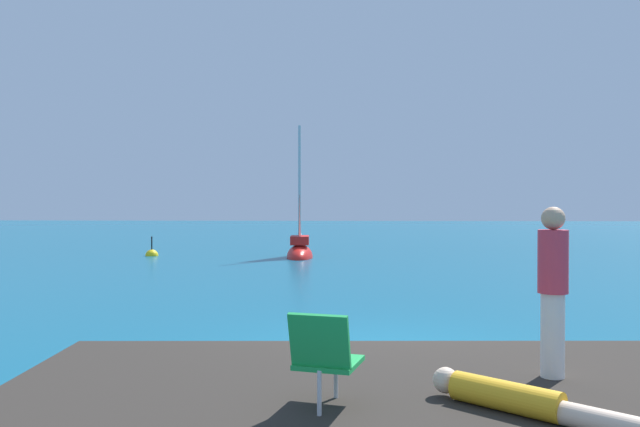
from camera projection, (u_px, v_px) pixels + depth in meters
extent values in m
plane|color=#0F5675|center=(376.00, 349.00, 9.66)|extent=(160.00, 160.00, 0.00)
cube|color=#2D2823|center=(391.00, 418.00, 5.67)|extent=(7.30, 4.17, 0.58)
cube|color=#2E2520|center=(607.00, 380.00, 7.92)|extent=(0.98, 0.87, 0.58)
cube|color=#30231F|center=(450.00, 386.00, 7.66)|extent=(1.41, 1.69, 0.98)
ellipsoid|color=red|center=(300.00, 257.00, 26.73)|extent=(1.31, 3.28, 1.10)
cube|color=red|center=(300.00, 240.00, 26.72)|extent=(0.86, 1.45, 0.36)
cylinder|color=#B7B7BC|center=(300.00, 185.00, 26.38)|extent=(0.12, 0.12, 5.02)
cylinder|color=#B2B2B7|center=(300.00, 235.00, 27.42)|extent=(0.23, 2.01, 0.10)
pyramid|color=#DB4C38|center=(300.00, 190.00, 26.95)|extent=(0.16, 1.61, 3.82)
cylinder|color=gold|center=(506.00, 396.00, 4.97)|extent=(0.84, 0.76, 0.24)
cylinder|color=beige|center=(604.00, 422.00, 4.45)|extent=(0.65, 0.59, 0.18)
sphere|color=beige|center=(446.00, 380.00, 5.35)|extent=(0.22, 0.22, 0.22)
cylinder|color=white|center=(553.00, 335.00, 5.95)|extent=(0.22, 0.22, 0.80)
cylinder|color=#DB384C|center=(553.00, 262.00, 5.94)|extent=(0.28, 0.28, 0.60)
sphere|color=tan|center=(553.00, 218.00, 5.93)|extent=(0.22, 0.22, 0.22)
cube|color=green|center=(329.00, 363.00, 5.11)|extent=(0.59, 0.62, 0.04)
cube|color=green|center=(319.00, 342.00, 4.86)|extent=(0.50, 0.26, 0.45)
cylinder|color=silver|center=(336.00, 377.00, 5.31)|extent=(0.04, 0.04, 0.35)
cylinder|color=silver|center=(319.00, 393.00, 4.86)|extent=(0.04, 0.04, 0.35)
sphere|color=yellow|center=(152.00, 256.00, 27.49)|extent=(0.56, 0.56, 0.56)
cylinder|color=black|center=(152.00, 243.00, 27.48)|extent=(0.06, 0.06, 0.60)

